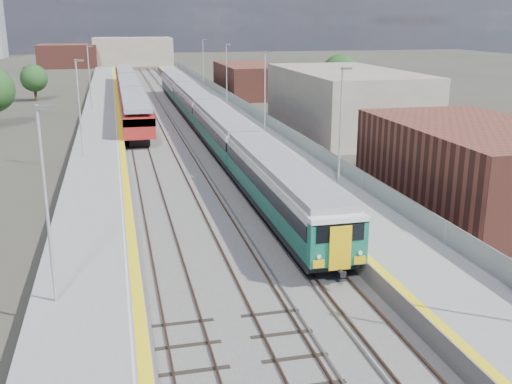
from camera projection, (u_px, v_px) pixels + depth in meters
name	position (u px, v px, depth m)	size (l,w,h in m)	color
ground	(188.00, 129.00, 64.70)	(320.00, 320.00, 0.00)	#47443A
ballast_bed	(165.00, 126.00, 66.53)	(10.50, 155.00, 0.06)	#565451
tracks	(169.00, 123.00, 68.21)	(8.96, 160.00, 0.17)	#4C3323
platform_right	(231.00, 119.00, 68.05)	(4.70, 155.00, 8.52)	slate
platform_left	(101.00, 124.00, 64.88)	(4.30, 155.00, 8.52)	slate
buildings	(63.00, 23.00, 140.58)	(72.00, 185.50, 40.00)	brown
green_train	(206.00, 114.00, 61.10)	(2.72, 75.77, 2.99)	black
red_train	(129.00, 91.00, 80.48)	(2.89, 58.66, 3.65)	black
tree_c	(34.00, 78.00, 86.18)	(3.87, 3.87, 5.24)	#382619
tree_d	(340.00, 74.00, 80.73)	(5.16, 5.16, 7.00)	#382619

